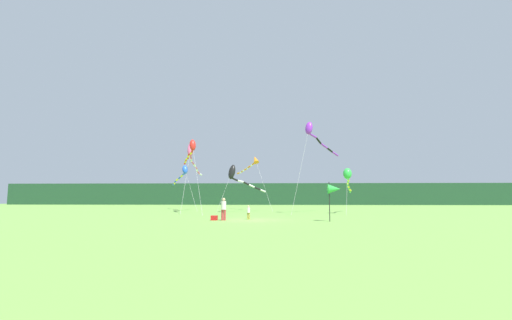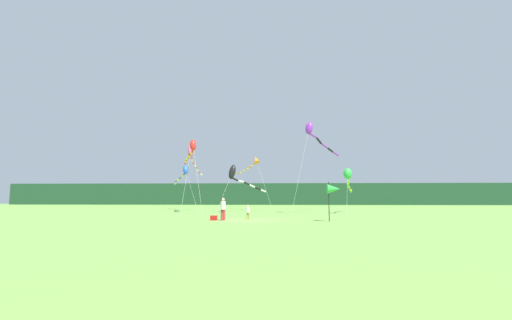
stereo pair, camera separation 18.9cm
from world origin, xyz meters
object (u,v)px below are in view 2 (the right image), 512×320
(kite_black, at_px, (236,175))
(kite_green, at_px, (348,176))
(kite_red, at_px, (192,148))
(kite_purple, at_px, (314,134))
(person_adult, at_px, (223,208))
(person_child, at_px, (248,212))
(kite_blue, at_px, (184,172))
(banner_flag_pole, at_px, (333,189))
(kite_orange, at_px, (253,162))
(kite_rainbow, at_px, (192,153))
(cooler_box, at_px, (214,218))

(kite_black, relative_size, kite_green, 0.69)
(kite_red, height_order, kite_purple, kite_purple)
(person_adult, relative_size, kite_red, 0.21)
(person_child, height_order, kite_red, kite_red)
(kite_blue, relative_size, kite_purple, 0.84)
(person_child, relative_size, kite_red, 0.14)
(banner_flag_pole, height_order, kite_orange, kite_orange)
(banner_flag_pole, xyz_separation_m, kite_black, (-8.48, 13.16, 1.88))
(kite_rainbow, distance_m, kite_orange, 8.42)
(kite_orange, bearing_deg, kite_blue, -179.79)
(kite_rainbow, height_order, kite_black, kite_rainbow)
(person_adult, relative_size, kite_purple, 0.18)
(kite_green, bearing_deg, cooler_box, -139.90)
(kite_blue, bearing_deg, banner_flag_pole, -50.16)
(person_child, distance_m, kite_purple, 13.04)
(cooler_box, bearing_deg, person_child, 22.30)
(kite_rainbow, distance_m, kite_green, 17.70)
(kite_rainbow, bearing_deg, kite_purple, -15.68)
(banner_flag_pole, bearing_deg, kite_orange, 109.85)
(kite_purple, bearing_deg, person_child, -125.72)
(kite_rainbow, relative_size, kite_blue, 1.46)
(cooler_box, height_order, kite_rainbow, kite_rainbow)
(kite_green, bearing_deg, kite_purple, -169.60)
(kite_blue, bearing_deg, person_adult, -66.72)
(kite_rainbow, bearing_deg, cooler_box, -69.57)
(kite_red, xyz_separation_m, kite_orange, (6.05, 8.21, -0.74))
(kite_orange, bearing_deg, banner_flag_pole, -70.15)
(kite_black, xyz_separation_m, kite_purple, (8.40, -2.75, 4.07))
(kite_rainbow, bearing_deg, person_adult, -67.13)
(kite_black, bearing_deg, kite_rainbow, 168.32)
(cooler_box, distance_m, kite_orange, 19.34)
(person_child, bearing_deg, kite_orange, 92.18)
(cooler_box, bearing_deg, kite_rainbow, 110.43)
(cooler_box, height_order, kite_green, kite_green)
(person_child, bearing_deg, kite_red, 126.42)
(person_adult, relative_size, kite_rainbow, 0.14)
(banner_flag_pole, height_order, kite_red, kite_red)
(banner_flag_pole, relative_size, kite_blue, 0.36)
(kite_purple, bearing_deg, person_adult, -129.34)
(kite_purple, bearing_deg, banner_flag_pole, -89.58)
(person_adult, distance_m, banner_flag_pole, 8.17)
(kite_red, bearing_deg, cooler_box, -67.30)
(banner_flag_pole, xyz_separation_m, kite_orange, (-6.91, 19.14, 3.83))
(kite_blue, distance_m, kite_orange, 9.12)
(person_adult, bearing_deg, kite_blue, 113.28)
(cooler_box, relative_size, kite_rainbow, 0.04)
(cooler_box, height_order, banner_flag_pole, banner_flag_pole)
(person_adult, bearing_deg, kite_rainbow, 112.87)
(kite_rainbow, distance_m, kite_purple, 14.26)
(kite_green, height_order, kite_orange, kite_orange)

